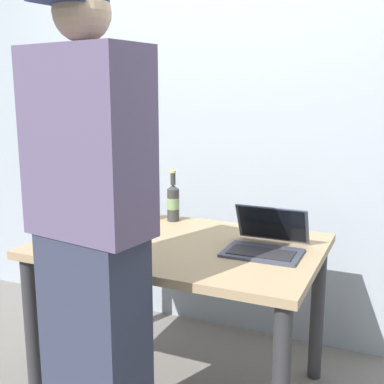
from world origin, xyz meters
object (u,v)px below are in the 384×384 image
Objects in this scene: person_figure at (92,243)px; beer_bottle_green at (173,202)px; beer_bottle_amber at (133,201)px; beer_bottle_dark at (136,195)px; laptop at (266,242)px.

beer_bottle_green is at bearing 98.14° from person_figure.
beer_bottle_green is 0.15× the size of person_figure.
beer_bottle_amber is 0.97× the size of beer_bottle_dark.
beer_bottle_green is at bearing 8.60° from beer_bottle_dark.
laptop is at bearing -25.91° from beer_bottle_green.
beer_bottle_green is (-0.61, 0.30, 0.07)m from laptop.
laptop is 0.88m from beer_bottle_dark.
person_figure is at bearing -126.17° from laptop.
beer_bottle_dark is at bearing 111.08° from person_figure.
beer_bottle_green is 0.96m from person_figure.
laptop is 0.80m from beer_bottle_amber.
beer_bottle_amber is 0.86m from person_figure.
laptop is 1.04× the size of beer_bottle_amber.
beer_bottle_dark is (-0.83, 0.26, 0.09)m from laptop.
person_figure reaches higher than laptop.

